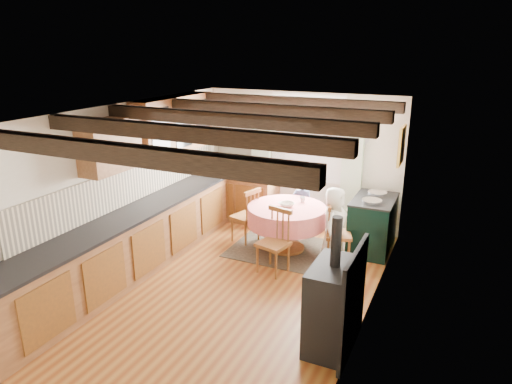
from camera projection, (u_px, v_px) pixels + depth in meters
The scene contains 40 objects.
floor at pixel (231, 288), 6.31m from camera, with size 3.60×5.50×0.00m, color #986028.
ceiling at pixel (228, 112), 5.58m from camera, with size 3.60×5.50×0.00m, color white.
wall_back at pixel (301, 159), 8.32m from camera, with size 3.60×0.00×2.40m, color silver.
wall_front at pixel (64, 313), 3.57m from camera, with size 3.60×0.00×2.40m, color silver.
wall_left at pixel (120, 188), 6.66m from camera, with size 0.00×5.50×2.40m, color silver.
wall_right at pixel (371, 228), 5.23m from camera, with size 0.00×5.50×2.40m, color silver.
beam_a at pixel (116, 153), 3.88m from camera, with size 3.60×0.16×0.16m, color #2E2218.
beam_b at pixel (183, 133), 4.74m from camera, with size 3.60×0.16×0.16m, color #2E2218.
beam_c at pixel (228, 119), 5.61m from camera, with size 3.60×0.16×0.16m, color #2E2218.
beam_d at pixel (262, 109), 6.47m from camera, with size 3.60×0.16×0.16m, color #2E2218.
beam_e at pixel (288, 102), 7.33m from camera, with size 3.60×0.16×0.16m, color #2E2218.
splash_left at pixel (134, 183), 6.91m from camera, with size 0.02×4.50×0.55m, color beige.
splash_back at pixel (251, 154), 8.70m from camera, with size 1.40×0.02×0.55m, color beige.
base_cabinet_left at pixel (141, 240), 6.78m from camera, with size 0.60×5.30×0.88m, color #926036.
base_cabinet_back at pixel (242, 196), 8.71m from camera, with size 1.30×0.60×0.88m, color #926036.
worktop_left at pixel (139, 211), 6.63m from camera, with size 0.64×5.30×0.04m, color black.
worktop_back at pixel (241, 173), 8.56m from camera, with size 1.30×0.64×0.04m, color black.
wall_cabinet_glass at pixel (174, 125), 7.40m from camera, with size 0.34×1.80×0.90m, color #926036.
wall_cabinet_solid at pixel (110, 145), 6.12m from camera, with size 0.34×0.90×0.70m, color #926036.
window_frame at pixel (307, 138), 8.15m from camera, with size 1.34×0.03×1.54m, color white.
window_pane at pixel (307, 138), 8.15m from camera, with size 1.20×0.01×1.40m, color white.
curtain_left at pixel (261, 162), 8.57m from camera, with size 0.35×0.10×2.10m, color #AFDFA2.
curtain_right at pixel (352, 172), 7.89m from camera, with size 0.35×0.10×2.10m, color #AFDFA2.
curtain_rod at pixel (307, 104), 7.89m from camera, with size 0.03×0.03×2.00m, color black.
wall_picture at pixel (402, 146), 7.07m from camera, with size 0.04×0.50×0.60m, color gold.
wall_plate at pixel (361, 137), 7.72m from camera, with size 0.30×0.30×0.02m, color silver.
rug at pixel (286, 250), 7.48m from camera, with size 1.73×1.34×0.01m, color black.
dining_table at pixel (286, 229), 7.37m from camera, with size 1.24×1.24×0.75m, color #F87F65, non-canonical shape.
chair_near at pixel (273, 242), 6.62m from camera, with size 0.41×0.43×0.96m, color #975724, non-canonical shape.
chair_left at pixel (245, 215), 7.70m from camera, with size 0.40×0.42×0.94m, color #975724, non-canonical shape.
chair_right at pixel (338, 233), 6.97m from camera, with size 0.40×0.42×0.94m, color #975724, non-canonical shape.
aga_range at pixel (372, 224), 7.36m from camera, with size 0.63×0.97×0.89m, color black, non-canonical shape.
cast_iron_stove at pixel (334, 284), 4.88m from camera, with size 0.46×0.76×1.52m, color black, non-canonical shape.
child_far at pixel (302, 207), 7.97m from camera, with size 0.37×0.24×1.02m, color #3E4566.
child_right at pixel (334, 225), 6.96m from camera, with size 0.57×0.37×1.17m, color white.
bowl_a at pixel (286, 205), 7.25m from camera, with size 0.24×0.24×0.06m, color silver.
bowl_b at pixel (287, 205), 7.24m from camera, with size 0.21×0.21×0.07m, color silver.
cup at pixel (303, 199), 7.46m from camera, with size 0.09×0.09×0.09m, color silver.
canister_tall at pixel (233, 165), 8.59m from camera, with size 0.14×0.14×0.25m, color #262628.
canister_wide at pixel (249, 168), 8.50m from camera, with size 0.17×0.17×0.19m, color #262628.
Camera 1 is at (2.66, -4.95, 3.18)m, focal length 32.40 mm.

